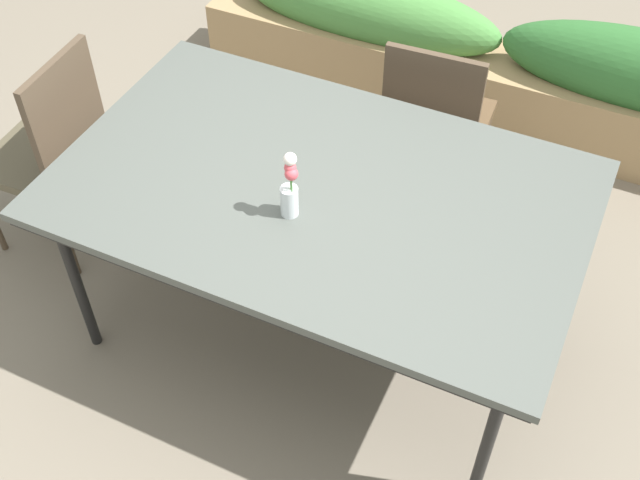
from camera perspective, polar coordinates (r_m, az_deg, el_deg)
ground_plane at (r=3.24m, az=0.33°, el=-7.02°), size 12.00×12.00×0.00m
dining_table at (r=2.72m, az=0.00°, el=3.19°), size 1.81×1.13×0.79m
chair_end_left at (r=3.42m, az=-18.71°, el=6.44°), size 0.45×0.45×0.96m
chair_far_side at (r=3.46m, az=8.29°, el=8.72°), size 0.45×0.45×0.90m
flower_vase at (r=2.52m, az=-2.19°, el=3.76°), size 0.07×0.06×0.25m
planter_box at (r=4.15m, az=12.88°, el=11.96°), size 3.16×0.38×0.69m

